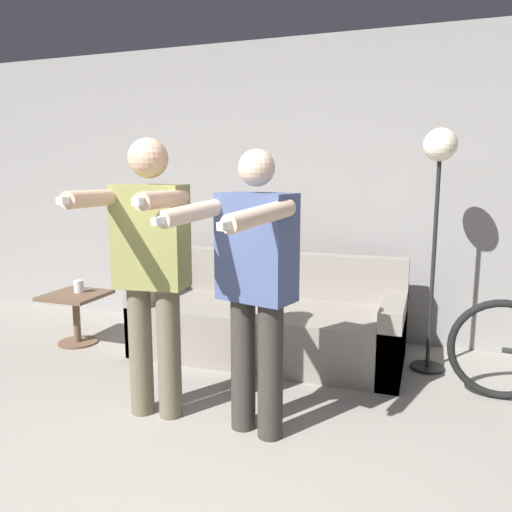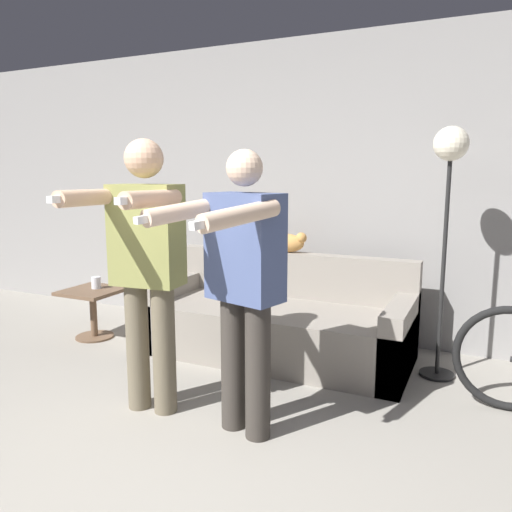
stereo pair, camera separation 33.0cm
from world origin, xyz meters
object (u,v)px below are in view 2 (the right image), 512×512
person_left (146,259)px  side_table (93,303)px  couch (277,323)px  floor_lamp (449,175)px  cat (287,243)px  cup (96,283)px  person_right (242,277)px

person_left → side_table: 1.72m
couch → side_table: 1.67m
couch → floor_lamp: floor_lamp is taller
couch → cat: size_ratio=4.86×
couch → floor_lamp: bearing=4.1°
cat → cup: cat is taller
couch → floor_lamp: size_ratio=1.19×
person_left → person_right: (0.64, -0.00, -0.05)m
floor_lamp → side_table: (-2.86, -0.40, -1.12)m
person_right → cup: (-1.94, 0.97, -0.41)m
couch → person_left: size_ratio=1.27×
person_left → person_right: bearing=-5.9°
couch → person_left: (-0.33, -1.23, 0.70)m
person_left → cat: size_ratio=3.82×
person_right → cup: bearing=168.5°
person_left → floor_lamp: 2.09m
floor_lamp → person_left: bearing=-139.7°
cat → person_left: bearing=-100.2°
person_right → floor_lamp: floor_lamp is taller
person_left → side_table: size_ratio=3.49×
cup → cat: bearing=20.5°
cat → side_table: 1.80m
couch → side_table: couch is taller
person_left → cup: (-1.30, 0.97, -0.46)m
person_right → floor_lamp: (0.91, 1.32, 0.54)m
couch → side_table: bearing=-169.2°
person_right → cat: 1.60m
cup → couch: bearing=9.1°
side_table → cup: cup is taller
person_left → side_table: (-1.31, 0.92, -0.63)m
floor_lamp → side_table: bearing=-172.1°
couch → cup: couch is taller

